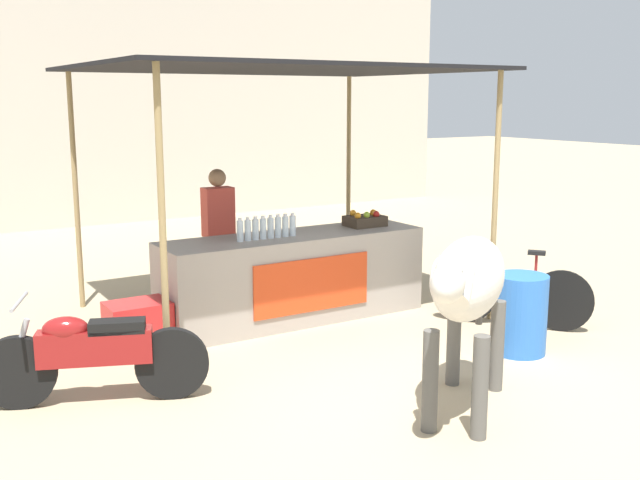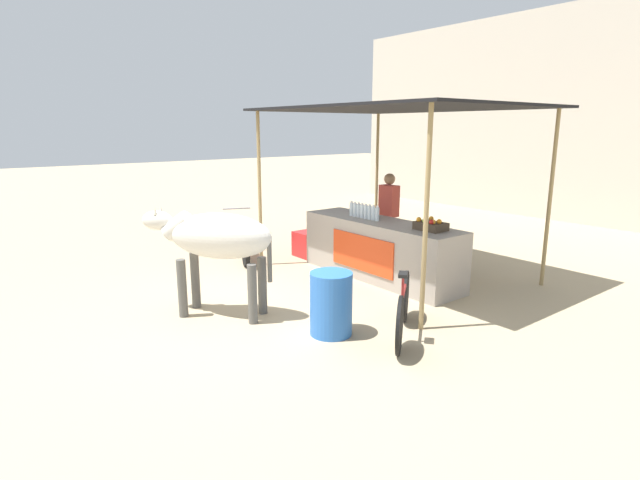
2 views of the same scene
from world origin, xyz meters
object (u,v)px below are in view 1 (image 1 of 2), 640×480
Objects in this scene: cooler_box at (138,326)px; cow at (467,285)px; fruit_crate at (365,220)px; vendor_behind_counter at (219,239)px; water_barrel at (520,314)px; motorcycle_parked at (93,353)px; stall_counter at (294,277)px; bicycle_leaning at (514,295)px.

cow is at bearing -58.64° from cooler_box.
vendor_behind_counter reaches higher than fruit_crate.
motorcycle_parked reaches higher than water_barrel.
stall_counter is at bearing 3.07° from cooler_box.
fruit_crate reaches higher than cooler_box.
vendor_behind_counter is 3.35m from bicycle_leaning.
bicycle_leaning reaches higher than cooler_box.
vendor_behind_counter is 2.81m from motorcycle_parked.
cooler_box is 1.33m from motorcycle_parked.
cooler_box is 3.72m from water_barrel.
cooler_box is 3.95m from bicycle_leaning.
motorcycle_parked is at bearing 145.07° from cow.
cooler_box is at bearing -145.88° from vendor_behind_counter.
cow reaches higher than stall_counter.
stall_counter is at bearing 142.01° from bicycle_leaning.
cow reaches higher than fruit_crate.
fruit_crate is 1.89m from bicycle_leaning.
water_barrel is at bearing -13.45° from motorcycle_parked.
fruit_crate reaches higher than bicycle_leaning.
motorcycle_parked is at bearing -154.78° from stall_counter.
vendor_behind_counter is (-0.56, 0.75, 0.37)m from stall_counter.
vendor_behind_counter is at bearing 44.53° from motorcycle_parked.
cooler_box is at bearing 121.36° from cow.
stall_counter reaches higher than bicycle_leaning.
cooler_box is 0.45× the size of bicycle_leaning.
cow is 2.54m from bicycle_leaning.
water_barrel is at bearing -131.99° from bicycle_leaning.
motorcycle_parked is at bearing -123.43° from cooler_box.
stall_counter is 6.82× the size of fruit_crate.
motorcycle_parked is at bearing 176.34° from bicycle_leaning.
fruit_crate is at bearing 2.77° from stall_counter.
stall_counter is 3.88× the size of water_barrel.
cow is at bearing -151.63° from water_barrel.
vendor_behind_counter is (-1.55, 0.70, -0.18)m from fruit_crate.
motorcycle_parked reaches higher than bicycle_leaning.
vendor_behind_counter is 3.67m from cow.
fruit_crate is 3.13m from cow.
fruit_crate is (0.99, 0.05, 0.55)m from stall_counter.
cooler_box is (-2.80, -0.15, -0.79)m from fruit_crate.
bicycle_leaning is (0.57, 0.64, -0.04)m from water_barrel.
bicycle_leaning is (2.00, 1.41, -0.69)m from cow.
motorcycle_parked is (-1.98, -1.95, -0.42)m from vendor_behind_counter.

